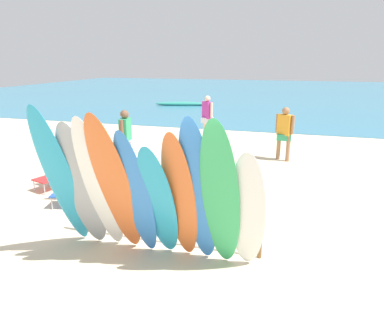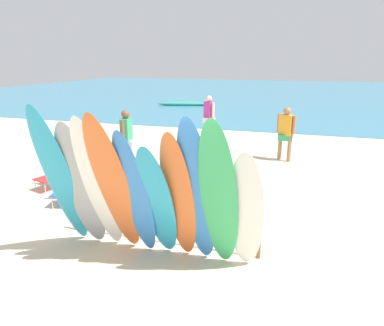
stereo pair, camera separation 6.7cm
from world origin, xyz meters
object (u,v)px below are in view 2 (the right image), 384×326
Objects in this scene: beach_chair_red at (68,185)px; beach_chair_blue at (52,172)px; surfboard_green_8 at (219,199)px; beach_chair_striped at (102,166)px; surfboard_rack at (164,216)px; beachgoer_midbeach at (286,130)px; surfboard_teal_5 at (158,204)px; surfboard_blue_4 at (136,197)px; surfboard_grey_1 at (82,188)px; distant_boat at (184,104)px; surfboard_orange_6 at (179,200)px; surfboard_blue_7 at (197,195)px; beachgoer_by_water at (127,136)px; surfboard_white_2 at (99,188)px; beachgoer_strolling at (209,114)px; surfboard_orange_3 at (114,188)px; surfboard_teal_0 at (61,180)px; surfboard_white_9 at (246,213)px.

beach_chair_blue is at bearing 131.53° from beach_chair_red.
beach_chair_striped is at bearing 143.65° from surfboard_green_8.
beachgoer_midbeach reaches higher than surfboard_rack.
surfboard_blue_4 is at bearing -169.11° from surfboard_teal_5.
distant_boat is at bearing 97.84° from surfboard_grey_1.
surfboard_orange_6 is 0.91× the size of surfboard_green_8.
surfboard_blue_7 is 3.26× the size of beach_chair_striped.
surfboard_blue_4 is at bearing -158.65° from beachgoer_by_water.
surfboard_white_2 is 9.17m from beachgoer_strolling.
beach_chair_striped is (-0.20, -1.11, -0.59)m from beachgoer_by_water.
surfboard_orange_3 is at bearing -124.50° from surfboard_rack.
surfboard_rack is 4.60m from beachgoer_by_water.
surfboard_blue_7 is 3.13× the size of beach_chair_blue.
beachgoer_midbeach reaches higher than distant_boat.
surfboard_orange_3 is 4.13m from beach_chair_blue.
surfboard_blue_4 is at bearing -77.43° from beachgoer_midbeach.
surfboard_grey_1 is 19.51m from distant_boat.
beachgoer_midbeach reaches higher than beach_chair_red.
surfboard_orange_3 reaches higher than surfboard_blue_4.
surfboard_teal_5 is at bearing -155.13° from beachgoer_by_water.
beach_chair_blue is 1.04× the size of beach_chair_striped.
surfboard_teal_0 reaches higher than surfboard_blue_7.
surfboard_white_9 is at bearing 5.08° from surfboard_orange_6.
beach_chair_blue is (-4.43, 2.40, -0.79)m from surfboard_blue_7.
surfboard_blue_7 is at bearing -71.38° from distant_boat.
surfboard_grey_1 reaches higher than distant_boat.
surfboard_rack is 1.32× the size of surfboard_green_8.
surfboard_green_8 reaches higher than beachgoer_by_water.
surfboard_blue_7 reaches higher than beachgoer_strolling.
surfboard_grey_1 is at bearing 170.77° from surfboard_white_2.
beach_chair_red is at bearing -85.33° from beach_chair_striped.
surfboard_teal_5 is 1.25× the size of beachgoer_by_water.
surfboard_teal_0 is 0.94m from surfboard_orange_3.
surfboard_blue_7 reaches higher than surfboard_orange_6.
surfboard_teal_0 is at bearing -173.98° from surfboard_blue_4.
surfboard_blue_7 is 5.51m from beachgoer_by_water.
surfboard_orange_3 is 4.97m from beachgoer_by_water.
surfboard_blue_7 is at bearing 175.71° from surfboard_green_8.
surfboard_grey_1 is at bearing -178.55° from surfboard_blue_4.
beach_chair_red reaches higher than beach_chair_striped.
beachgoer_by_water reaches higher than beach_chair_red.
beachgoer_strolling is at bearing 96.68° from surfboard_orange_3.
surfboard_orange_6 is 1.33× the size of beachgoer_by_water.
beachgoer_midbeach is at bearing -68.92° from beachgoer_by_water.
surfboard_blue_4 is 1.36× the size of beachgoer_by_water.
surfboard_rack is at bearing 159.95° from surfboard_white_9.
surfboard_teal_0 is 1.08× the size of surfboard_blue_7.
beachgoer_midbeach is 6.91m from beach_chair_blue.
beachgoer_strolling is 7.07m from beach_chair_blue.
surfboard_teal_5 is at bearing -73.10° from distant_boat.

